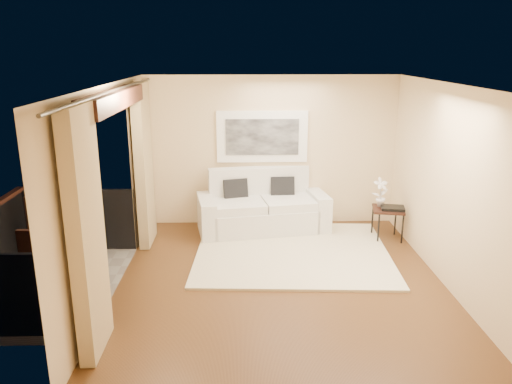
{
  "coord_description": "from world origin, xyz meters",
  "views": [
    {
      "loc": [
        -0.52,
        -6.34,
        3.14
      ],
      "look_at": [
        -0.32,
        0.89,
        1.05
      ],
      "focal_mm": 35.0,
      "sensor_mm": 36.0,
      "label": 1
    }
  ],
  "objects_px": {
    "orchid": "(381,192)",
    "ice_bucket": "(65,222)",
    "balcony_chair_far": "(44,223)",
    "bistro_table": "(74,237)",
    "sofa": "(262,209)",
    "side_table": "(388,212)",
    "balcony_chair_near": "(37,269)"
  },
  "relations": [
    {
      "from": "side_table",
      "to": "balcony_chair_near",
      "type": "relative_size",
      "value": 0.54
    },
    {
      "from": "ice_bucket",
      "to": "bistro_table",
      "type": "bearing_deg",
      "value": -32.85
    },
    {
      "from": "side_table",
      "to": "ice_bucket",
      "type": "distance_m",
      "value": 5.09
    },
    {
      "from": "sofa",
      "to": "orchid",
      "type": "distance_m",
      "value": 2.07
    },
    {
      "from": "sofa",
      "to": "side_table",
      "type": "bearing_deg",
      "value": -23.74
    },
    {
      "from": "orchid",
      "to": "balcony_chair_far",
      "type": "xyz_separation_m",
      "value": [
        -5.34,
        -0.8,
        -0.21
      ]
    },
    {
      "from": "balcony_chair_far",
      "to": "balcony_chair_near",
      "type": "xyz_separation_m",
      "value": [
        0.57,
        -1.76,
        0.04
      ]
    },
    {
      "from": "bistro_table",
      "to": "ice_bucket",
      "type": "bearing_deg",
      "value": 147.15
    },
    {
      "from": "side_table",
      "to": "sofa",
      "type": "bearing_deg",
      "value": 165.89
    },
    {
      "from": "sofa",
      "to": "bistro_table",
      "type": "distance_m",
      "value": 3.41
    },
    {
      "from": "orchid",
      "to": "bistro_table",
      "type": "distance_m",
      "value": 4.9
    },
    {
      "from": "sofa",
      "to": "orchid",
      "type": "relative_size",
      "value": 4.73
    },
    {
      "from": "side_table",
      "to": "bistro_table",
      "type": "height_order",
      "value": "bistro_table"
    },
    {
      "from": "sofa",
      "to": "balcony_chair_far",
      "type": "xyz_separation_m",
      "value": [
        -3.35,
        -1.23,
        0.21
      ]
    },
    {
      "from": "ice_bucket",
      "to": "sofa",
      "type": "bearing_deg",
      "value": 38.17
    },
    {
      "from": "side_table",
      "to": "orchid",
      "type": "relative_size",
      "value": 1.16
    },
    {
      "from": "sofa",
      "to": "ice_bucket",
      "type": "relative_size",
      "value": 11.87
    },
    {
      "from": "orchid",
      "to": "ice_bucket",
      "type": "relative_size",
      "value": 2.51
    },
    {
      "from": "side_table",
      "to": "bistro_table",
      "type": "xyz_separation_m",
      "value": [
        -4.68,
        -1.68,
        0.25
      ]
    },
    {
      "from": "bistro_table",
      "to": "balcony_chair_near",
      "type": "distance_m",
      "value": 0.81
    },
    {
      "from": "bistro_table",
      "to": "side_table",
      "type": "bearing_deg",
      "value": 19.79
    },
    {
      "from": "orchid",
      "to": "balcony_chair_far",
      "type": "bearing_deg",
      "value": -171.46
    },
    {
      "from": "side_table",
      "to": "balcony_chair_near",
      "type": "height_order",
      "value": "balcony_chair_near"
    },
    {
      "from": "side_table",
      "to": "balcony_chair_far",
      "type": "relative_size",
      "value": 0.57
    },
    {
      "from": "balcony_chair_near",
      "to": "ice_bucket",
      "type": "distance_m",
      "value": 0.91
    },
    {
      "from": "balcony_chair_far",
      "to": "ice_bucket",
      "type": "relative_size",
      "value": 5.11
    },
    {
      "from": "orchid",
      "to": "balcony_chair_near",
      "type": "relative_size",
      "value": 0.46
    },
    {
      "from": "bistro_table",
      "to": "balcony_chair_far",
      "type": "bearing_deg",
      "value": 128.29
    },
    {
      "from": "sofa",
      "to": "balcony_chair_far",
      "type": "relative_size",
      "value": 2.32
    },
    {
      "from": "bistro_table",
      "to": "balcony_chair_far",
      "type": "relative_size",
      "value": 0.85
    },
    {
      "from": "orchid",
      "to": "bistro_table",
      "type": "height_order",
      "value": "orchid"
    },
    {
      "from": "sofa",
      "to": "side_table",
      "type": "relative_size",
      "value": 4.06
    }
  ]
}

